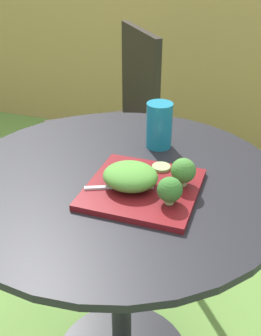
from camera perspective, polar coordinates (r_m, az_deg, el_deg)
bamboo_fence at (r=2.69m, az=12.87°, el=17.62°), size 8.00×0.08×1.42m
patio_table at (r=1.17m, az=-1.39°, el=-13.67°), size 0.81×0.81×0.74m
patio_chair at (r=1.89m, az=-1.91°, el=7.58°), size 0.62×0.62×0.90m
salad_plate at (r=0.92m, az=1.71°, el=-2.92°), size 0.25×0.25×0.01m
drinking_glass at (r=1.10m, az=4.04°, el=5.68°), size 0.07×0.07×0.12m
fork at (r=0.91m, az=-0.66°, el=-2.58°), size 0.15×0.08×0.00m
lettuce_mound at (r=0.90m, az=-0.01°, el=-1.15°), size 0.12×0.11×0.05m
broccoli_floret_0 at (r=0.91m, az=7.43°, el=-0.40°), size 0.06×0.06×0.06m
broccoli_floret_1 at (r=0.85m, az=5.54°, el=-3.08°), size 0.05×0.05×0.06m
cucumber_slice_0 at (r=0.98m, az=4.33°, el=0.11°), size 0.04×0.04×0.01m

